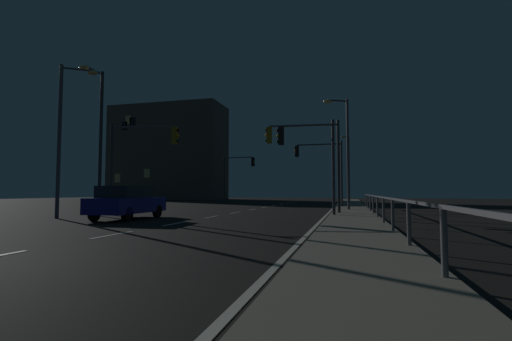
{
  "coord_description": "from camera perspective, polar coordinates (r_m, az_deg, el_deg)",
  "views": [
    {
      "loc": [
        6.89,
        -4.45,
        1.29
      ],
      "look_at": [
        0.98,
        18.33,
        2.7
      ],
      "focal_mm": 25.22,
      "sensor_mm": 36.0,
      "label": 1
    }
  ],
  "objects": [
    {
      "name": "traffic_light_overhead_east",
      "position": [
        18.96,
        8.2,
        3.45
      ],
      "size": [
        3.01,
        0.48,
        4.89
      ],
      "color": "#38383D",
      "rests_on": "sidewalk_right"
    },
    {
      "name": "building_distant",
      "position": [
        67.11,
        -13.71,
        2.73
      ],
      "size": [
        20.23,
        8.24,
        16.77
      ],
      "color": "brown",
      "rests_on": "ground"
    },
    {
      "name": "car",
      "position": [
        18.19,
        -19.72,
        -4.71
      ],
      "size": [
        2.08,
        4.5,
        1.57
      ],
      "color": "navy",
      "rests_on": "ground"
    },
    {
      "name": "traffic_light_far_left",
      "position": [
        20.87,
        7.84,
        3.66
      ],
      "size": [
        4.25,
        0.65,
        5.25
      ],
      "color": "#2D3033",
      "rests_on": "sidewalk_right"
    },
    {
      "name": "barrier_fence",
      "position": [
        15.94,
        19.07,
        -4.73
      ],
      "size": [
        0.09,
        26.95,
        0.98
      ],
      "color": "#59595E",
      "rests_on": "sidewalk_right"
    },
    {
      "name": "street_lamp_median",
      "position": [
        46.82,
        14.4,
        1.24
      ],
      "size": [
        1.02,
        1.32,
        8.3
      ],
      "color": "#38383D",
      "rests_on": "sidewalk_right"
    },
    {
      "name": "street_lamp_mid_block",
      "position": [
        20.37,
        -27.98,
        6.2
      ],
      "size": [
        1.54,
        1.08,
        7.66
      ],
      "color": "#4C4C51",
      "rests_on": "ground"
    },
    {
      "name": "street_lamp_far_end",
      "position": [
        24.92,
        13.82,
        4.27
      ],
      "size": [
        1.63,
        0.89,
        7.46
      ],
      "color": "#4C4C51",
      "rests_on": "sidewalk_right"
    },
    {
      "name": "sidewalk_right",
      "position": [
        21.99,
        15.13,
        -6.5
      ],
      "size": [
        2.39,
        77.0,
        0.14
      ],
      "primitive_type": "cube",
      "color": "gray",
      "rests_on": "ground"
    },
    {
      "name": "street_lamp_corner",
      "position": [
        21.38,
        -23.79,
        6.05
      ],
      "size": [
        0.56,
        1.69,
        7.95
      ],
      "color": "#2D3033",
      "rests_on": "ground"
    },
    {
      "name": "traffic_light_near_left",
      "position": [
        21.25,
        -17.77,
        3.19
      ],
      "size": [
        3.99,
        0.78,
        5.21
      ],
      "color": "#2D3033",
      "rests_on": "ground"
    },
    {
      "name": "ground_plane",
      "position": [
        23.04,
        -2.91,
        -6.64
      ],
      "size": [
        112.0,
        112.0,
        0.0
      ],
      "primitive_type": "plane",
      "color": "black",
      "rests_on": "ground"
    },
    {
      "name": "traffic_light_far_right",
      "position": [
        30.21,
        10.2,
        1.6
      ],
      "size": [
        3.96,
        0.34,
        5.35
      ],
      "color": "#38383D",
      "rests_on": "sidewalk_right"
    },
    {
      "name": "traffic_light_near_right",
      "position": [
        39.09,
        -2.96,
        0.14
      ],
      "size": [
        3.63,
        0.4,
        5.3
      ],
      "color": "#2D3033",
      "rests_on": "ground"
    },
    {
      "name": "lane_edge_line",
      "position": [
        27.01,
        11.94,
        -6.09
      ],
      "size": [
        0.14,
        53.0,
        0.01
      ],
      "color": "silver",
      "rests_on": "ground"
    },
    {
      "name": "lane_markings_center",
      "position": [
        26.4,
        -0.62,
        -6.22
      ],
      "size": [
        0.14,
        50.0,
        0.01
      ],
      "color": "silver",
      "rests_on": "ground"
    }
  ]
}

